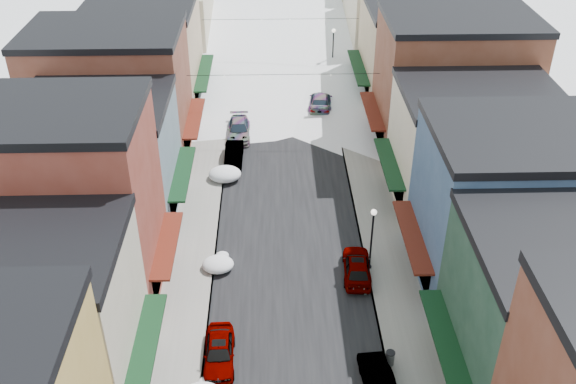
{
  "coord_description": "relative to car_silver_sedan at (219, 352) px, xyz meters",
  "views": [
    {
      "loc": [
        -1.06,
        -10.99,
        27.15
      ],
      "look_at": [
        0.0,
        26.99,
        2.73
      ],
      "focal_mm": 40.0,
      "sensor_mm": 36.0,
      "label": 1
    }
  ],
  "objects": [
    {
      "name": "road",
      "position": [
        4.15,
        46.02,
        -0.7
      ],
      "size": [
        10.0,
        160.0,
        0.01
      ],
      "primitive_type": "cube",
      "color": "black",
      "rests_on": "ground"
    },
    {
      "name": "sidewalk_left",
      "position": [
        -2.45,
        46.02,
        -0.63
      ],
      "size": [
        3.2,
        160.0,
        0.15
      ],
      "primitive_type": "cube",
      "color": "gray",
      "rests_on": "ground"
    },
    {
      "name": "sidewalk_right",
      "position": [
        10.75,
        46.02,
        -0.63
      ],
      "size": [
        3.2,
        160.0,
        0.15
      ],
      "primitive_type": "cube",
      "color": "gray",
      "rests_on": "ground"
    },
    {
      "name": "curb_left",
      "position": [
        -0.9,
        46.02,
        -0.63
      ],
      "size": [
        0.1,
        160.0,
        0.15
      ],
      "primitive_type": "cube",
      "color": "slate",
      "rests_on": "ground"
    },
    {
      "name": "curb_right",
      "position": [
        9.2,
        46.02,
        -0.63
      ],
      "size": [
        0.1,
        160.0,
        0.15
      ],
      "primitive_type": "cube",
      "color": "slate",
      "rests_on": "ground"
    },
    {
      "name": "bldg_l_cream",
      "position": [
        -9.04,
        -1.48,
        4.05
      ],
      "size": [
        11.3,
        8.2,
        9.5
      ],
      "color": "beige",
      "rests_on": "ground"
    },
    {
      "name": "bldg_l_brick_near",
      "position": [
        -9.55,
        6.52,
        5.55
      ],
      "size": [
        12.3,
        8.2,
        12.5
      ],
      "color": "maroon",
      "rests_on": "ground"
    },
    {
      "name": "bldg_l_grayblue",
      "position": [
        -9.04,
        15.02,
        3.8
      ],
      "size": [
        11.3,
        9.2,
        9.0
      ],
      "color": "slate",
      "rests_on": "ground"
    },
    {
      "name": "bldg_l_brick_far",
      "position": [
        -10.05,
        24.02,
        4.8
      ],
      "size": [
        13.3,
        9.2,
        11.0
      ],
      "color": "brown",
      "rests_on": "ground"
    },
    {
      "name": "bldg_l_tan",
      "position": [
        -9.04,
        34.02,
        4.3
      ],
      "size": [
        11.3,
        11.2,
        10.0
      ],
      "color": "tan",
      "rests_on": "ground"
    },
    {
      "name": "bldg_r_green",
      "position": [
        17.34,
        -1.98,
        4.05
      ],
      "size": [
        11.3,
        9.2,
        9.5
      ],
      "color": "#1D3C2C",
      "rests_on": "ground"
    },
    {
      "name": "bldg_r_blue",
      "position": [
        17.34,
        7.02,
        4.55
      ],
      "size": [
        11.3,
        9.2,
        10.5
      ],
      "color": "#334D73",
      "rests_on": "ground"
    },
    {
      "name": "bldg_r_cream",
      "position": [
        17.84,
        16.02,
        3.8
      ],
      "size": [
        12.3,
        9.2,
        9.0
      ],
      "color": "beige",
      "rests_on": "ground"
    },
    {
      "name": "bldg_r_brick_far",
      "position": [
        18.34,
        25.02,
        5.05
      ],
      "size": [
        13.3,
        9.2,
        11.5
      ],
      "color": "brown",
      "rests_on": "ground"
    },
    {
      "name": "bldg_r_tan",
      "position": [
        17.34,
        35.02,
        4.05
      ],
      "size": [
        11.3,
        11.2,
        9.5
      ],
      "color": "tan",
      "rests_on": "ground"
    },
    {
      "name": "overhead_cables",
      "position": [
        4.15,
        33.52,
        5.49
      ],
      "size": [
        16.4,
        15.04,
        0.04
      ],
      "color": "black",
      "rests_on": "ground"
    },
    {
      "name": "car_silver_sedan",
      "position": [
        0.0,
        0.0,
        0.0
      ],
      "size": [
        1.78,
        4.19,
        1.41
      ],
      "primitive_type": "imported",
      "rotation": [
        0.0,
        0.0,
        0.03
      ],
      "color": "#ABADB4",
      "rests_on": "ground"
    },
    {
      "name": "car_dark_hatch",
      "position": [
        -0.15,
        22.18,
        -0.02
      ],
      "size": [
        1.49,
        4.16,
        1.37
      ],
      "primitive_type": "imported",
      "rotation": [
        0.0,
        0.0,
        -0.01
      ],
      "color": "black",
      "rests_on": "ground"
    },
    {
      "name": "car_silver_wagon",
      "position": [
        0.1,
        26.7,
        0.0
      ],
      "size": [
        2.1,
        4.94,
        1.42
      ],
      "primitive_type": "imported",
      "rotation": [
        0.0,
        0.0,
        0.02
      ],
      "color": "#A6AAAE",
      "rests_on": "ground"
    },
    {
      "name": "car_green_sedan",
      "position": [
        8.45,
        -2.23,
        -0.02
      ],
      "size": [
        1.79,
        4.26,
        1.37
      ],
      "primitive_type": "imported",
      "rotation": [
        0.0,
        0.0,
        3.22
      ],
      "color": "black",
      "rests_on": "ground"
    },
    {
      "name": "car_gray_suv",
      "position": [
        8.45,
        7.1,
        0.04
      ],
      "size": [
        2.04,
        4.48,
        1.49
      ],
      "primitive_type": "imported",
      "rotation": [
        0.0,
        0.0,
        3.08
      ],
      "color": "gray",
      "rests_on": "ground"
    },
    {
      "name": "car_black_sedan",
      "position": [
        7.87,
        32.35,
        0.09
      ],
      "size": [
        2.84,
        5.73,
        1.6
      ],
      "primitive_type": "imported",
      "rotation": [
        0.0,
        0.0,
        3.03
      ],
      "color": "black",
      "rests_on": "ground"
    },
    {
      "name": "car_lane_silver",
      "position": [
        3.52,
        48.37,
        0.06
      ],
      "size": [
        1.9,
        4.52,
        1.53
      ],
      "primitive_type": "imported",
      "rotation": [
        0.0,
        0.0,
        0.02
      ],
      "color": "gray",
      "rests_on": "ground"
    },
    {
      "name": "car_lane_white",
      "position": [
        5.15,
        47.48,
        0.01
      ],
      "size": [
        2.85,
        5.38,
        1.44
      ],
      "primitive_type": "imported",
      "rotation": [
        0.0,
        0.0,
        3.23
      ],
      "color": "silver",
      "rests_on": "ground"
    },
    {
      "name": "trash_can",
      "position": [
        9.35,
        -0.6,
        -0.11
      ],
      "size": [
        0.52,
        0.52,
        0.88
      ],
      "color": "#525557",
      "rests_on": "sidewalk_right"
    },
    {
      "name": "streetlamp_near",
      "position": [
        9.35,
        7.69,
        2.34
      ],
      "size": [
        0.38,
        0.38,
        4.6
      ],
      "color": "black",
      "rests_on": "sidewalk_right"
    },
    {
      "name": "streetlamp_far",
      "position": [
        9.76,
        41.02,
        2.58
      ],
      "size": [
        0.41,
        0.41,
        4.97
      ],
      "color": "black",
      "rests_on": "sidewalk_right"
    },
    {
      "name": "snow_pile_mid",
      "position": [
        -0.58,
        8.02,
        -0.28
      ],
      "size": [
        2.09,
        2.49,
        0.88
      ],
      "color": "white",
      "rests_on": "ground"
    },
    {
      "name": "snow_pile_far",
      "position": [
        -0.74,
        19.31,
        -0.18
      ],
      "size": [
        2.61,
        2.81,
        1.1
      ],
      "color": "white",
      "rests_on": "ground"
    }
  ]
}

